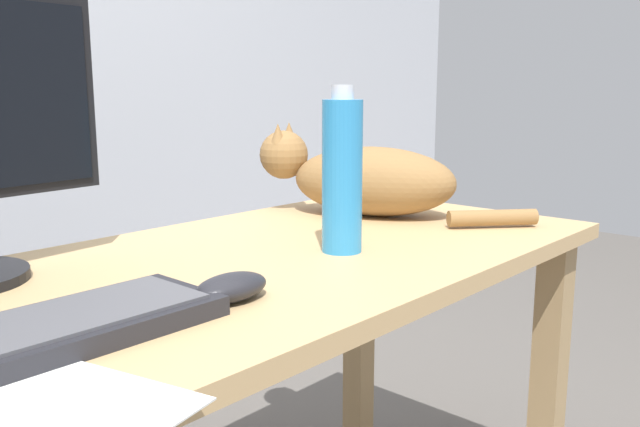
{
  "coord_description": "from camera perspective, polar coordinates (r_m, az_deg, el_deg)",
  "views": [
    {
      "loc": [
        -0.65,
        -0.79,
        0.98
      ],
      "look_at": [
        0.2,
        -0.03,
        0.76
      ],
      "focal_mm": 37.43,
      "sensor_mm": 36.0,
      "label": 1
    }
  ],
  "objects": [
    {
      "name": "desk",
      "position": [
        1.09,
        -8.34,
        -9.8
      ],
      "size": [
        1.48,
        0.64,
        0.7
      ],
      "color": "tan",
      "rests_on": "ground_plane"
    },
    {
      "name": "office_chair",
      "position": [
        1.69,
        -23.88,
        -9.59
      ],
      "size": [
        0.49,
        0.48,
        0.95
      ],
      "color": "black",
      "rests_on": "ground_plane"
    },
    {
      "name": "keyboard",
      "position": [
        0.78,
        -23.99,
        -9.73
      ],
      "size": [
        0.44,
        0.15,
        0.03
      ],
      "color": "#232328",
      "rests_on": "desk"
    },
    {
      "name": "cat",
      "position": [
        1.46,
        3.72,
        3.05
      ],
      "size": [
        0.29,
        0.58,
        0.2
      ],
      "color": "olive",
      "rests_on": "desk"
    },
    {
      "name": "computer_mouse",
      "position": [
        0.88,
        -7.6,
        -6.28
      ],
      "size": [
        0.11,
        0.06,
        0.04
      ],
      "primitive_type": "ellipsoid",
      "color": "#232328",
      "rests_on": "desk"
    },
    {
      "name": "paper_sheet",
      "position": [
        0.66,
        -25.4,
        -14.94
      ],
      "size": [
        0.27,
        0.34,
        0.0
      ],
      "primitive_type": "cube",
      "rotation": [
        0.0,
        0.0,
        0.23
      ],
      "color": "white",
      "rests_on": "desk"
    },
    {
      "name": "water_bottle",
      "position": [
        1.12,
        1.91,
        3.34
      ],
      "size": [
        0.07,
        0.07,
        0.28
      ],
      "color": "#2D8CD1",
      "rests_on": "desk"
    }
  ]
}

